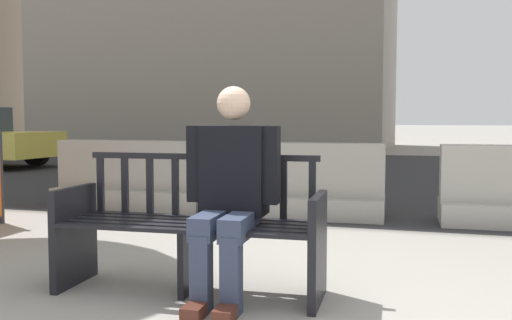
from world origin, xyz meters
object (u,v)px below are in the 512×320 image
Objects in this scene: street_bench at (191,231)px; jersey_barrier_left at (133,180)px; seated_person at (230,188)px; jersey_barrier_centre at (295,187)px.

jersey_barrier_left is at bearing 124.21° from street_bench.
jersey_barrier_left is (-2.35, 3.09, -0.35)m from seated_person.
jersey_barrier_centre is (-0.26, 3.04, -0.35)m from seated_person.
jersey_barrier_left is at bearing 127.30° from seated_person.
street_bench reaches higher than jersey_barrier_centre.
street_bench is 0.84× the size of jersey_barrier_centre.
street_bench is 2.99m from jersey_barrier_centre.
seated_person is 0.65× the size of jersey_barrier_left.
seated_person is 3.07m from jersey_barrier_centre.
jersey_barrier_centre is at bearing 94.93° from seated_person.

